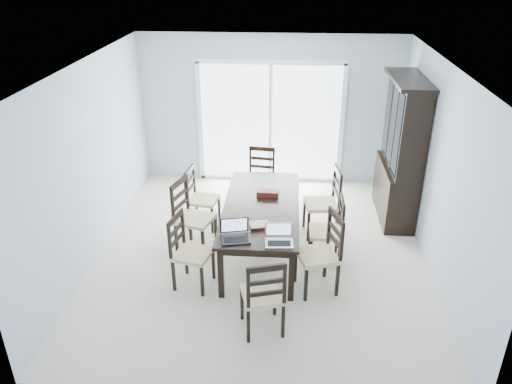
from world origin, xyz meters
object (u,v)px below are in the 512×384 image
Objects in this scene: hot_tub at (227,137)px; china_hutch at (401,152)px; chair_right_near at (326,244)px; laptop_dark at (236,236)px; dining_table at (261,210)px; chair_end_far at (261,171)px; chair_left_mid at (188,209)px; chair_left_far at (197,191)px; chair_right_mid at (333,224)px; chair_end_near at (264,290)px; laptop_silver at (279,240)px; cell_phone at (269,246)px; chair_left_near at (185,244)px; chair_right_far at (328,195)px; game_box at (268,193)px.

china_hutch is at bearing -36.12° from hot_tub.
chair_right_near is at bearing -121.40° from china_hutch.
chair_right_near reaches higher than laptop_dark.
hot_tub reaches higher than dining_table.
dining_table is at bearing 30.51° from chair_right_near.
china_hutch is 2.19m from chair_end_far.
chair_left_mid is 0.67m from chair_left_far.
chair_right_mid is (0.13, 0.60, -0.05)m from chair_right_near.
dining_table is 1.95× the size of chair_end_near.
china_hutch reaches higher than hot_tub.
laptop_dark is 0.51m from laptop_silver.
laptop_dark is at bearing 102.00° from chair_end_near.
hot_tub is at bearing 86.41° from laptop_dark.
chair_left_near is at bearing 178.92° from cell_phone.
chair_right_near is at bearing 104.19° from chair_left_near.
chair_left_far is 0.91× the size of chair_right_near.
chair_left_far is (0.00, 0.67, -0.06)m from chair_left_mid.
chair_end_far is (-0.23, 3.08, 0.00)m from chair_end_near.
dining_table is 3.51m from hot_tub.
chair_end_near is (-0.82, -1.50, 0.02)m from chair_right_mid.
cell_phone is at bearing 72.52° from chair_end_near.
laptop_silver is at bearing 149.01° from chair_right_far.
dining_table is 1.01m from cell_phone.
chair_end_far reaches higher than game_box.
chair_end_near is at bearing -85.40° from dining_table.
chair_left_near is at bearing 108.42° from chair_right_mid.
dining_table is at bearing -75.08° from hot_tub.
laptop_dark is at bearing 81.29° from chair_right_near.
chair_end_far reaches higher than chair_left_far.
chair_left_near is 10.88× the size of cell_phone.
chair_left_mid is (-1.01, 0.05, -0.04)m from dining_table.
chair_left_far is (-3.03, -0.53, -0.50)m from china_hutch.
chair_left_near is 0.69m from laptop_dark.
chair_left_far is 0.96× the size of chair_end_far.
chair_right_near is at bearing -67.23° from hot_tub.
laptop_silver is (0.37, -2.42, 0.21)m from chair_end_far.
laptop_silver is (0.51, -0.05, -0.00)m from laptop_dark.
china_hutch is 2.83m from laptop_silver.
chair_end_near is 2.91× the size of laptop_dark.
cell_phone is at bearing -159.22° from laptop_silver.
laptop_silver is (1.27, -1.67, 0.23)m from chair_left_far.
chair_end_near is 1.93m from game_box.
dining_table is 7.35× the size of game_box.
hot_tub is (-0.97, 3.08, -0.32)m from game_box.
chair_end_far reaches higher than laptop_silver.
game_box is at bearing 63.69° from chair_right_mid.
laptop_dark is 4.35m from hot_tub.
dining_table is 0.33m from game_box.
chair_end_near reaches higher than dining_table.
chair_left_near is 0.94× the size of chair_right_near.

